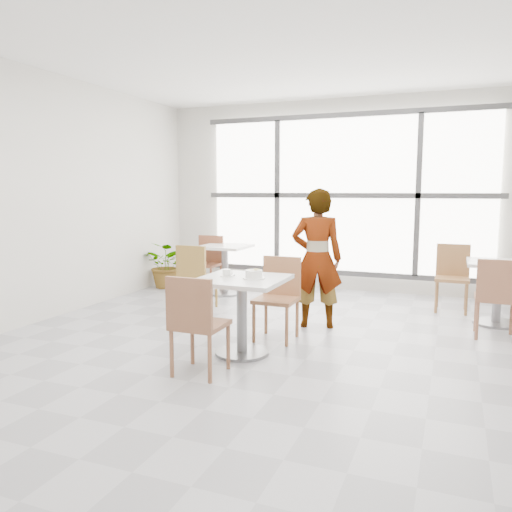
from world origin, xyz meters
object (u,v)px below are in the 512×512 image
at_px(main_table, 242,301).
at_px(chair_far, 279,292).
at_px(bg_table_right, 498,284).
at_px(bg_chair_right_far, 452,273).
at_px(bg_chair_left_near, 195,273).
at_px(chair_near, 195,319).
at_px(oatmeal_bowl, 254,274).
at_px(bg_chair_left_far, 208,259).
at_px(coffee_cup, 227,273).
at_px(plant_left, 167,265).
at_px(bg_chair_right_near, 497,293).
at_px(bg_table_left, 225,262).
at_px(person, 317,259).

relative_size(main_table, chair_far, 0.92).
distance_m(bg_table_right, bg_chair_right_far, 0.77).
height_order(bg_table_right, bg_chair_left_near, bg_chair_left_near).
bearing_deg(chair_far, chair_near, -101.87).
bearing_deg(oatmeal_bowl, bg_chair_right_far, 57.16).
bearing_deg(bg_chair_left_far, coffee_cup, -59.40).
distance_m(main_table, oatmeal_bowl, 0.30).
bearing_deg(oatmeal_bowl, coffee_cup, 173.79).
xyz_separation_m(bg_chair_left_near, plant_left, (-1.16, 1.19, -0.12)).
bearing_deg(bg_table_right, oatmeal_bowl, -136.66).
bearing_deg(bg_chair_left_near, plant_left, -45.63).
xyz_separation_m(main_table, bg_table_right, (2.37, 2.12, -0.04)).
relative_size(chair_near, bg_chair_right_near, 1.00).
xyz_separation_m(main_table, bg_chair_right_far, (1.86, 2.69, -0.02)).
distance_m(coffee_cup, bg_table_right, 3.30).
bearing_deg(coffee_cup, bg_table_right, 39.37).
height_order(bg_table_left, bg_chair_left_near, bg_chair_left_near).
xyz_separation_m(chair_near, bg_table_right, (2.50, 2.80, -0.01)).
distance_m(chair_near, bg_chair_left_far, 3.69).
height_order(bg_chair_left_far, plant_left, bg_chair_left_far).
height_order(bg_table_left, bg_table_right, same).
relative_size(main_table, oatmeal_bowl, 3.81).
bearing_deg(chair_far, bg_table_left, 128.87).
bearing_deg(bg_table_left, bg_chair_left_near, -85.77).
xyz_separation_m(person, bg_table_left, (-1.78, 1.30, -0.31)).
relative_size(coffee_cup, bg_table_left, 0.21).
height_order(bg_table_left, bg_chair_right_near, bg_chair_right_near).
bearing_deg(plant_left, oatmeal_bowl, -45.51).
height_order(coffee_cup, bg_chair_left_near, bg_chair_left_near).
relative_size(bg_chair_left_near, bg_chair_left_far, 1.00).
bearing_deg(bg_table_right, bg_chair_right_near, -94.97).
bearing_deg(coffee_cup, main_table, -10.68).
relative_size(bg_table_right, bg_chair_right_far, 0.86).
xyz_separation_m(chair_far, person, (0.26, 0.58, 0.30)).
bearing_deg(chair_far, main_table, -102.82).
relative_size(oatmeal_bowl, bg_table_right, 0.28).
height_order(oatmeal_bowl, bg_table_right, oatmeal_bowl).
bearing_deg(bg_chair_right_far, chair_far, -130.01).
xyz_separation_m(chair_far, oatmeal_bowl, (-0.02, -0.65, 0.29)).
bearing_deg(bg_chair_left_far, bg_chair_right_far, 0.64).
xyz_separation_m(bg_chair_left_near, bg_chair_right_near, (3.60, 0.01, 0.00)).
distance_m(chair_near, person, 2.01).
height_order(coffee_cup, bg_chair_left_far, bg_chair_left_far).
bearing_deg(coffee_cup, bg_chair_right_near, 29.61).
relative_size(chair_near, bg_chair_left_far, 1.00).
height_order(coffee_cup, person, person).
relative_size(oatmeal_bowl, bg_chair_left_near, 0.24).
bearing_deg(oatmeal_bowl, bg_chair_left_near, 134.59).
relative_size(chair_far, bg_chair_right_far, 1.00).
xyz_separation_m(bg_chair_right_near, plant_left, (-4.76, 1.18, -0.12)).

